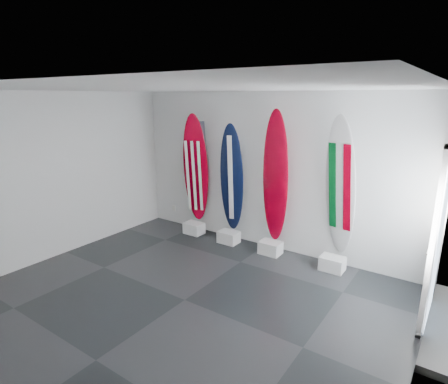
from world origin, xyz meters
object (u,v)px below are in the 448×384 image
Objects in this scene: surfboard_swiss at (275,177)px; surfboard_italy at (340,188)px; surfboard_usa at (196,169)px; surfboard_navy at (232,178)px.

surfboard_swiss is 1.19m from surfboard_italy.
surfboard_navy is at bearing -21.89° from surfboard_usa.
surfboard_swiss is at bearing -167.39° from surfboard_italy.
surfboard_usa is at bearing -167.39° from surfboard_italy.
surfboard_usa is 0.91m from surfboard_navy.
surfboard_italy reaches higher than surfboard_usa.
surfboard_swiss is at bearing -21.89° from surfboard_usa.
surfboard_swiss is (1.87, 0.00, 0.06)m from surfboard_usa.
surfboard_swiss reaches higher than surfboard_usa.
surfboard_italy is (1.19, 0.00, -0.03)m from surfboard_swiss.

